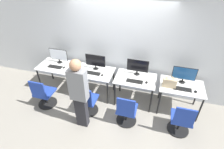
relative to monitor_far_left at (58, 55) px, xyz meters
The scene contains 24 objects.
ground_plane 1.99m from the monitor_far_left, 17.22° to the right, with size 20.00×20.00×0.00m, color gray.
wall_back 1.73m from the monitor_far_left, 10.46° to the left, with size 12.00×0.05×2.80m.
desk_far_left 0.37m from the monitor_far_left, 90.00° to the right, with size 1.01×0.69×0.75m.
monitor_far_left is the anchor object (origin of this frame).
keyboard_far_left 0.34m from the monitor_far_left, 90.00° to the right, with size 0.40×0.14×0.02m.
mouse_far_left 0.41m from the monitor_far_left, 41.02° to the right, with size 0.06×0.09×0.03m.
office_chair_far_left 1.16m from the monitor_far_left, 88.80° to the right, with size 0.48×0.48×0.86m.
desk_left 1.16m from the monitor_far_left, ahead, with size 1.01×0.69×0.75m.
monitor_left 1.10m from the monitor_far_left, ahead, with size 0.54×0.14×0.42m.
keyboard_left 1.15m from the monitor_far_left, 13.14° to the right, with size 0.40×0.14×0.02m.
mouse_left 1.41m from the monitor_far_left, 11.79° to the right, with size 0.06×0.09×0.03m.
office_chair_left 1.61m from the monitor_far_left, 37.39° to the right, with size 0.48×0.48×0.86m.
person_left 1.75m from the monitor_far_left, 46.33° to the right, with size 0.36×0.23×1.74m.
desk_right 2.23m from the monitor_far_left, ahead, with size 1.01×0.69×0.75m.
monitor_right 2.20m from the monitor_far_left, ahead, with size 0.54×0.14×0.42m.
keyboard_right 2.24m from the monitor_far_left, ahead, with size 0.40×0.14×0.02m.
mouse_right 2.51m from the monitor_far_left, ahead, with size 0.06×0.09×0.03m.
office_chair_right 2.44m from the monitor_far_left, 23.72° to the right, with size 0.48×0.48×0.86m.
desk_far_right 3.32m from the monitor_far_left, ahead, with size 1.01×0.69×0.75m.
monitor_far_right 3.30m from the monitor_far_left, ahead, with size 0.54×0.14×0.42m.
keyboard_far_right 3.32m from the monitor_far_left, ahead, with size 0.40×0.14×0.02m.
mouse_far_right 3.61m from the monitor_far_left, ahead, with size 0.06×0.09×0.03m.
office_chair_far_right 3.52m from the monitor_far_left, 14.84° to the right, with size 0.48×0.48×0.86m.
handbag 3.02m from the monitor_far_left, ahead, with size 0.30×0.18×0.25m.
Camera 1 is at (0.95, -3.18, 3.32)m, focal length 28.00 mm.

